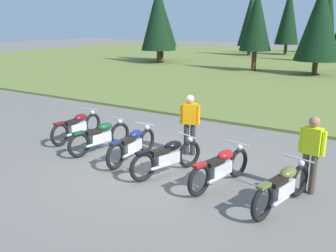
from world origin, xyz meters
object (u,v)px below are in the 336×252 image
Objects in this scene: motorcycle_maroon at (77,126)px; motorcycle_red at (220,167)px; motorcycle_navy at (132,145)px; rider_with_back_turned at (311,150)px; motorcycle_british_green at (101,136)px; motorcycle_black at (168,157)px; motorcycle_olive at (283,187)px; rider_near_row_end at (190,121)px.

motorcycle_red is at bearing -7.90° from motorcycle_maroon.
motorcycle_navy is 1.26× the size of rider_with_back_turned.
rider_with_back_turned is (5.53, 0.37, 0.51)m from motorcycle_british_green.
motorcycle_black is at bearing -166.33° from rider_with_back_turned.
motorcycle_black is at bearing -177.49° from motorcycle_red.
motorcycle_black is 3.18m from rider_with_back_turned.
motorcycle_maroon is at bearing 163.35° from motorcycle_british_green.
motorcycle_british_green is 3.83m from motorcycle_red.
motorcycle_british_green is at bearing -176.18° from rider_with_back_turned.
motorcycle_black is (1.26, -0.26, 0.00)m from motorcycle_navy.
motorcycle_black is 2.78m from motorcycle_olive.
motorcycle_maroon and motorcycle_red have the same top height.
motorcycle_maroon and motorcycle_british_green have the same top height.
motorcycle_black and motorcycle_olive have the same top height.
motorcycle_maroon is 1.39m from motorcycle_british_green.
motorcycle_navy is 4.37m from rider_with_back_turned.
motorcycle_british_green is 2.56m from rider_near_row_end.
rider_near_row_end is (2.26, 1.09, 0.51)m from motorcycle_british_green.
motorcycle_red is 1.24× the size of rider_with_back_turned.
rider_with_back_turned reaches higher than motorcycle_navy.
motorcycle_red is (1.34, 0.06, 0.00)m from motorcycle_black.
motorcycle_olive is at bearing -4.44° from motorcycle_black.
motorcycle_maroon is 1.01× the size of motorcycle_british_green.
motorcycle_navy is (1.21, -0.11, 0.00)m from motorcycle_british_green.
motorcycle_black is (3.81, -0.77, 0.00)m from motorcycle_maroon.
motorcycle_british_green and motorcycle_black have the same top height.
motorcycle_olive is at bearing -106.38° from rider_with_back_turned.
rider_near_row_end reaches higher than motorcycle_red.
motorcycle_navy and motorcycle_black have the same top height.
motorcycle_navy is at bearing 168.21° from motorcycle_black.
motorcycle_maroon is 1.26× the size of rider_near_row_end.
motorcycle_olive is at bearing -6.76° from motorcycle_navy.
rider_with_back_turned is at bearing 21.76° from motorcycle_red.
motorcycle_red is at bearing 169.18° from motorcycle_olive.
motorcycle_olive is (1.43, -0.27, 0.00)m from motorcycle_red.
motorcycle_british_green is at bearing 175.28° from motorcycle_red.
motorcycle_navy is 1.05× the size of motorcycle_black.
rider_near_row_end is (-0.22, 1.46, 0.51)m from motorcycle_black.
motorcycle_maroon is 1.26× the size of rider_with_back_turned.
rider_with_back_turned is at bearing -0.25° from motorcycle_maroon.
rider_near_row_end is at bearing 167.56° from rider_with_back_turned.
motorcycle_navy is 2.61m from motorcycle_red.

